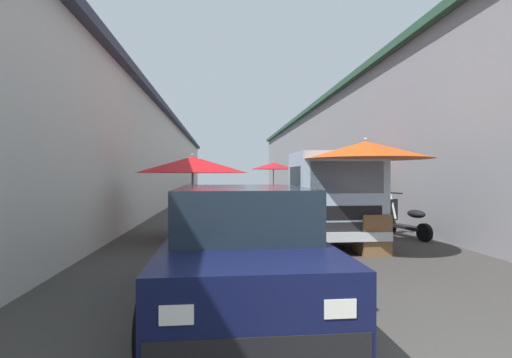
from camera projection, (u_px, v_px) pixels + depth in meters
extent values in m
plane|color=#3D3A38|center=(254.00, 215.00, 15.28)|extent=(90.00, 90.00, 0.00)
cube|color=beige|center=(83.00, 161.00, 16.82)|extent=(49.50, 7.00, 4.47)
cube|color=#383D4C|center=(82.00, 107.00, 16.79)|extent=(49.80, 7.50, 0.24)
cube|color=gray|center=(405.00, 153.00, 18.16)|extent=(49.50, 7.00, 5.34)
cube|color=#284C38|center=(405.00, 94.00, 18.13)|extent=(49.80, 7.50, 0.24)
cylinder|color=#9E9EA3|center=(193.00, 197.00, 9.56)|extent=(0.06, 0.06, 2.07)
cone|color=red|center=(193.00, 165.00, 9.55)|extent=(2.82, 2.82, 0.41)
sphere|color=#9E9EA3|center=(193.00, 155.00, 9.55)|extent=(0.07, 0.07, 0.07)
cube|color=#9E7547|center=(187.00, 224.00, 9.43)|extent=(0.84, 0.74, 0.74)
sphere|color=orange|center=(186.00, 207.00, 9.49)|extent=(0.09, 0.09, 0.09)
sphere|color=orange|center=(191.00, 207.00, 9.64)|extent=(0.09, 0.09, 0.09)
sphere|color=orange|center=(176.00, 206.00, 9.12)|extent=(0.09, 0.09, 0.09)
sphere|color=orange|center=(195.00, 208.00, 9.33)|extent=(0.09, 0.09, 0.09)
sphere|color=orange|center=(192.00, 208.00, 9.28)|extent=(0.09, 0.09, 0.09)
cylinder|color=#9E9EA3|center=(366.00, 198.00, 7.51)|extent=(0.06, 0.06, 2.27)
cone|color=#D84C14|center=(366.00, 150.00, 7.50)|extent=(2.55, 2.55, 0.35)
sphere|color=#9E9EA3|center=(366.00, 139.00, 7.50)|extent=(0.07, 0.07, 0.07)
cube|color=brown|center=(371.00, 233.00, 7.74)|extent=(0.73, 0.58, 0.82)
sphere|color=orange|center=(370.00, 210.00, 7.94)|extent=(0.09, 0.09, 0.09)
sphere|color=orange|center=(380.00, 211.00, 7.62)|extent=(0.09, 0.09, 0.09)
sphere|color=orange|center=(368.00, 210.00, 7.96)|extent=(0.09, 0.09, 0.09)
cylinder|color=#9E9EA3|center=(273.00, 184.00, 19.96)|extent=(0.06, 0.06, 2.25)
cone|color=red|center=(273.00, 166.00, 19.95)|extent=(2.39, 2.39, 0.35)
sphere|color=#9E9EA3|center=(273.00, 162.00, 19.95)|extent=(0.07, 0.07, 0.07)
cube|color=olive|center=(273.00, 198.00, 20.09)|extent=(0.83, 0.76, 0.74)
sphere|color=orange|center=(271.00, 190.00, 19.90)|extent=(0.09, 0.09, 0.09)
sphere|color=orange|center=(270.00, 190.00, 20.17)|extent=(0.09, 0.09, 0.09)
sphere|color=orange|center=(277.00, 190.00, 20.09)|extent=(0.09, 0.09, 0.09)
sphere|color=orange|center=(277.00, 190.00, 20.06)|extent=(0.09, 0.09, 0.09)
sphere|color=orange|center=(272.00, 190.00, 20.18)|extent=(0.09, 0.09, 0.09)
sphere|color=orange|center=(268.00, 189.00, 19.96)|extent=(0.09, 0.09, 0.09)
cylinder|color=#9E9EA3|center=(339.00, 193.00, 12.02)|extent=(0.06, 0.06, 2.08)
cone|color=red|center=(339.00, 166.00, 12.01)|extent=(2.16, 2.16, 0.36)
sphere|color=#9E9EA3|center=(339.00, 159.00, 12.01)|extent=(0.07, 0.07, 0.07)
cube|color=#9E7547|center=(342.00, 212.00, 12.12)|extent=(0.70, 0.70, 0.80)
sphere|color=orange|center=(343.00, 199.00, 12.11)|extent=(0.09, 0.09, 0.09)
sphere|color=orange|center=(337.00, 199.00, 12.07)|extent=(0.09, 0.09, 0.09)
sphere|color=orange|center=(344.00, 198.00, 12.34)|extent=(0.09, 0.09, 0.09)
sphere|color=orange|center=(342.00, 197.00, 11.88)|extent=(0.09, 0.09, 0.09)
sphere|color=orange|center=(343.00, 198.00, 12.33)|extent=(0.09, 0.09, 0.09)
sphere|color=orange|center=(349.00, 199.00, 12.05)|extent=(0.09, 0.09, 0.09)
cube|color=#0F1438|center=(242.00, 259.00, 4.63)|extent=(3.92, 1.77, 0.64)
cube|color=#19232D|center=(241.00, 209.00, 4.77)|extent=(2.36, 1.55, 0.56)
cube|color=black|center=(259.00, 348.00, 2.73)|extent=(0.12, 1.65, 0.20)
cube|color=silver|center=(339.00, 308.00, 2.77)|extent=(0.06, 0.24, 0.14)
cube|color=silver|center=(177.00, 314.00, 2.65)|extent=(0.06, 0.24, 0.14)
cylinder|color=black|center=(347.00, 320.00, 3.40)|extent=(0.60, 0.21, 0.60)
cylinder|color=black|center=(151.00, 328.00, 3.22)|extent=(0.60, 0.21, 0.60)
cylinder|color=black|center=(290.00, 256.00, 6.04)|extent=(0.60, 0.21, 0.60)
cylinder|color=black|center=(181.00, 259.00, 5.86)|extent=(0.60, 0.21, 0.60)
cube|color=black|center=(316.00, 218.00, 9.76)|extent=(4.81, 1.51, 0.36)
cube|color=#ADC6E0|center=(335.00, 185.00, 8.13)|extent=(1.55, 1.76, 1.40)
cube|color=#19232D|center=(347.00, 177.00, 7.39)|extent=(0.07, 1.47, 0.63)
cube|color=#19232D|center=(335.00, 177.00, 8.13)|extent=(1.06, 1.78, 0.45)
cube|color=black|center=(347.00, 213.00, 7.39)|extent=(0.07, 1.40, 0.28)
cube|color=silver|center=(348.00, 237.00, 7.32)|extent=(0.13, 1.75, 0.18)
cube|color=gray|center=(337.00, 199.00, 10.65)|extent=(3.16, 0.08, 0.50)
cube|color=gray|center=(279.00, 199.00, 10.49)|extent=(3.16, 0.08, 0.50)
cube|color=gray|center=(297.00, 196.00, 12.12)|extent=(0.07, 1.65, 0.50)
cylinder|color=black|center=(374.00, 232.00, 8.23)|extent=(0.72, 0.23, 0.72)
cylinder|color=black|center=(295.00, 233.00, 8.06)|extent=(0.72, 0.23, 0.72)
cylinder|color=black|center=(332.00, 216.00, 11.28)|extent=(0.72, 0.23, 0.72)
cylinder|color=black|center=(274.00, 217.00, 11.11)|extent=(0.72, 0.23, 0.72)
cylinder|color=#665B4C|center=(322.00, 201.00, 17.62)|extent=(0.14, 0.14, 0.76)
cylinder|color=#665B4C|center=(324.00, 201.00, 17.47)|extent=(0.14, 0.14, 0.76)
cube|color=#4C8C59|center=(323.00, 187.00, 17.54)|extent=(0.47, 0.26, 0.57)
sphere|color=tan|center=(323.00, 179.00, 17.54)|extent=(0.21, 0.21, 0.21)
cylinder|color=#4C8C59|center=(321.00, 186.00, 17.80)|extent=(0.08, 0.08, 0.51)
cylinder|color=#4C8C59|center=(325.00, 186.00, 17.28)|extent=(0.08, 0.08, 0.51)
cylinder|color=black|center=(390.00, 226.00, 10.25)|extent=(0.45, 0.19, 0.44)
cylinder|color=black|center=(424.00, 232.00, 9.07)|extent=(0.45, 0.21, 0.44)
cube|color=black|center=(407.00, 227.00, 9.62)|extent=(0.94, 0.49, 0.08)
ellipsoid|color=black|center=(416.00, 214.00, 9.33)|extent=(0.61, 0.39, 0.20)
cube|color=black|center=(391.00, 209.00, 10.20)|extent=(0.21, 0.34, 0.56)
cylinder|color=silver|center=(393.00, 206.00, 10.14)|extent=(0.28, 0.12, 0.68)
cylinder|color=black|center=(395.00, 193.00, 10.06)|extent=(0.54, 0.17, 0.04)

